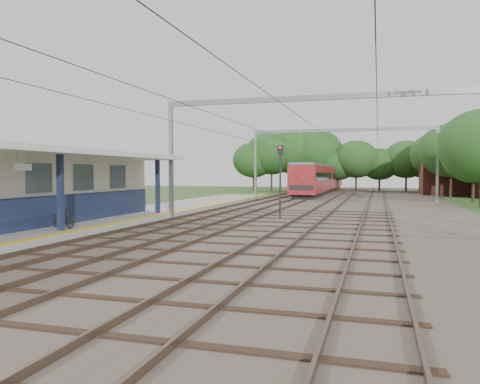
% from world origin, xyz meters
% --- Properties ---
extents(ground, '(160.00, 160.00, 0.00)m').
position_xyz_m(ground, '(0.00, 0.00, 0.00)').
color(ground, '#2D4C1E').
rests_on(ground, ground).
extents(ballast_bed, '(18.00, 90.00, 0.10)m').
position_xyz_m(ballast_bed, '(4.00, 30.00, 0.05)').
color(ballast_bed, '#473D33').
rests_on(ballast_bed, ground).
extents(platform, '(5.00, 52.00, 0.35)m').
position_xyz_m(platform, '(-7.50, 14.00, 0.17)').
color(platform, gray).
rests_on(platform, ground).
extents(yellow_stripe, '(0.45, 52.00, 0.01)m').
position_xyz_m(yellow_stripe, '(-5.25, 14.00, 0.35)').
color(yellow_stripe, yellow).
rests_on(yellow_stripe, platform).
extents(station_building, '(3.41, 18.00, 3.40)m').
position_xyz_m(station_building, '(-8.88, 7.00, 2.04)').
color(station_building, beige).
rests_on(station_building, platform).
extents(canopy, '(6.40, 20.00, 3.44)m').
position_xyz_m(canopy, '(-7.77, 6.00, 3.64)').
color(canopy, '#131C3C').
rests_on(canopy, platform).
extents(rail_tracks, '(11.80, 88.00, 0.15)m').
position_xyz_m(rail_tracks, '(1.50, 30.00, 0.18)').
color(rail_tracks, brown).
rests_on(rail_tracks, ballast_bed).
extents(catenary_system, '(17.22, 88.00, 7.00)m').
position_xyz_m(catenary_system, '(3.39, 25.28, 5.51)').
color(catenary_system, gray).
rests_on(catenary_system, ground).
extents(tree_band, '(31.72, 30.88, 8.82)m').
position_xyz_m(tree_band, '(3.84, 57.12, 4.92)').
color(tree_band, '#382619').
rests_on(tree_band, ground).
extents(house_far, '(8.00, 6.12, 8.66)m').
position_xyz_m(house_far, '(16.00, 52.00, 3.23)').
color(house_far, brown).
rests_on(house_far, ground).
extents(bicycle, '(1.66, 0.90, 0.96)m').
position_xyz_m(bicycle, '(-6.36, 6.73, 0.83)').
color(bicycle, black).
rests_on(bicycle, platform).
extents(train, '(2.83, 35.28, 3.73)m').
position_xyz_m(train, '(-0.50, 53.42, 2.08)').
color(train, black).
rests_on(train, ballast_bed).
extents(signal_post, '(0.33, 0.28, 4.39)m').
position_xyz_m(signal_post, '(1.35, 16.41, 2.77)').
color(signal_post, black).
rests_on(signal_post, ground).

